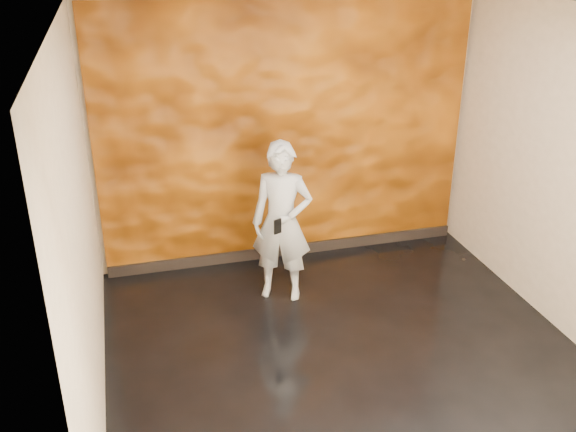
{
  "coord_description": "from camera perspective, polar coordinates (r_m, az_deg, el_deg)",
  "views": [
    {
      "loc": [
        -1.66,
        -4.21,
        3.35
      ],
      "look_at": [
        -0.35,
        0.64,
        1.07
      ],
      "focal_mm": 40.0,
      "sensor_mm": 36.0,
      "label": 1
    }
  ],
  "objects": [
    {
      "name": "room",
      "position": [
        4.92,
        5.88,
        0.91
      ],
      "size": [
        4.02,
        4.02,
        2.81
      ],
      "color": "black",
      "rests_on": "ground"
    },
    {
      "name": "baseboard",
      "position": [
        7.15,
        0.02,
        -3.03
      ],
      "size": [
        3.9,
        0.04,
        0.12
      ],
      "primitive_type": "cube",
      "color": "black",
      "rests_on": "ground"
    },
    {
      "name": "phone",
      "position": [
        5.83,
        -0.92,
        -0.93
      ],
      "size": [
        0.08,
        0.04,
        0.14
      ],
      "primitive_type": "cube",
      "rotation": [
        0.0,
        0.0,
        0.41
      ],
      "color": "black",
      "rests_on": "man"
    },
    {
      "name": "man",
      "position": [
        6.07,
        -0.54,
        -0.56
      ],
      "size": [
        0.68,
        0.57,
        1.58
      ],
      "primitive_type": "imported",
      "rotation": [
        0.0,
        0.0,
        -0.41
      ],
      "color": "#99A1A9",
      "rests_on": "ground"
    },
    {
      "name": "feature_wall",
      "position": [
        6.68,
        -0.07,
        7.23
      ],
      "size": [
        3.9,
        0.06,
        2.75
      ],
      "primitive_type": "cube",
      "color": "#C06510",
      "rests_on": "ground"
    }
  ]
}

